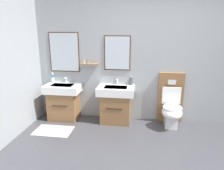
{
  "coord_description": "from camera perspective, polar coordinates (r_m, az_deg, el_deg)",
  "views": [
    {
      "loc": [
        -0.25,
        -2.25,
        1.82
      ],
      "look_at": [
        -0.78,
        1.45,
        0.8
      ],
      "focal_mm": 33.45,
      "sensor_mm": 36.0,
      "label": 1
    }
  ],
  "objects": [
    {
      "name": "wall_back",
      "position": [
        4.17,
        11.38,
        7.1
      ],
      "size": [
        4.95,
        0.27,
        2.5
      ],
      "color": "#999EA3",
      "rests_on": "ground"
    },
    {
      "name": "bath_mat",
      "position": [
        4.05,
        -15.73,
        -11.96
      ],
      "size": [
        0.68,
        0.44,
        0.01
      ],
      "primitive_type": "cube",
      "color": "#9E9993",
      "rests_on": "ground"
    },
    {
      "name": "vanity_sink_left",
      "position": [
        4.4,
        -13.04,
        -4.15
      ],
      "size": [
        0.71,
        0.48,
        0.73
      ],
      "color": "brown",
      "rests_on": "ground"
    },
    {
      "name": "tap_on_left_sink",
      "position": [
        4.44,
        -12.57,
        1.56
      ],
      "size": [
        0.03,
        0.13,
        0.11
      ],
      "color": "silver",
      "rests_on": "vanity_sink_left"
    },
    {
      "name": "vanity_sink_right",
      "position": [
        4.15,
        1.03,
        -4.97
      ],
      "size": [
        0.71,
        0.48,
        0.73
      ],
      "color": "brown",
      "rests_on": "ground"
    },
    {
      "name": "tap_on_right_sink",
      "position": [
        4.19,
        1.36,
        1.1
      ],
      "size": [
        0.03,
        0.13,
        0.11
      ],
      "color": "silver",
      "rests_on": "vanity_sink_right"
    },
    {
      "name": "toilet",
      "position": [
        4.16,
        15.84,
        -5.67
      ],
      "size": [
        0.48,
        0.62,
        1.0
      ],
      "color": "brown",
      "rests_on": "ground"
    },
    {
      "name": "toothbrush_cup",
      "position": [
        4.54,
        -15.85,
        1.44
      ],
      "size": [
        0.07,
        0.07,
        0.2
      ],
      "color": "silver",
      "rests_on": "vanity_sink_left"
    },
    {
      "name": "soap_dispenser",
      "position": [
        4.16,
        5.24,
        1.08
      ],
      "size": [
        0.06,
        0.06,
        0.19
      ],
      "color": "#4C4C51",
      "rests_on": "vanity_sink_right"
    }
  ]
}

